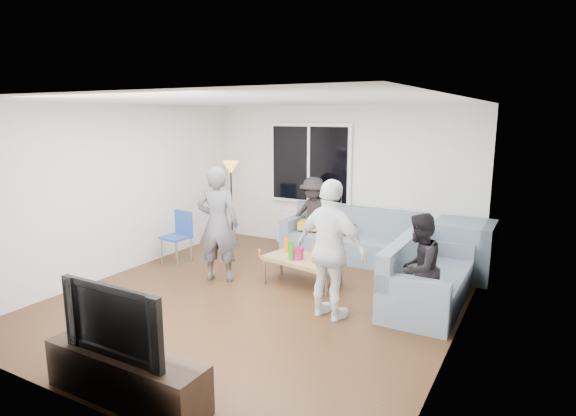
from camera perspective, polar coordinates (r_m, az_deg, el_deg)
The scene contains 31 objects.
floor at distance 6.51m, azimuth -3.40°, elevation -10.99°, with size 5.00×5.50×0.04m, color #56351C.
ceiling at distance 6.03m, azimuth -3.70°, elevation 12.94°, with size 5.00×5.50×0.04m, color white.
wall_back at distance 8.56m, azimuth 6.48°, elevation 3.52°, with size 5.00×0.04×2.60m, color silver.
wall_front at distance 4.14m, azimuth -24.71°, elevation -5.78°, with size 5.00×0.04×2.60m, color silver.
wall_left at distance 7.77m, azimuth -19.44°, elevation 2.16°, with size 0.04×5.50×2.60m, color silver.
wall_right at distance 5.25m, azimuth 20.36°, elevation -2.01°, with size 0.04×5.50×2.60m, color silver.
window_frame at distance 8.71m, azimuth 2.66°, elevation 5.37°, with size 1.62×0.06×1.47m, color white.
window_glass at distance 8.67m, azimuth 2.54°, elevation 5.34°, with size 1.50×0.02×1.35m, color black.
window_mullion at distance 8.67m, azimuth 2.51°, elevation 5.34°, with size 0.05×0.03×1.35m, color white.
radiator at distance 8.89m, azimuth 2.47°, elevation -2.64°, with size 1.30×0.12×0.62m, color silver.
potted_plant at distance 8.65m, azimuth 3.84°, elevation 0.27°, with size 0.19×0.16×0.35m, color #2A6227.
vase at distance 8.84m, azimuth 1.59°, elevation -0.07°, with size 0.17×0.17×0.17m, color silver.
sofa_back_section at distance 8.14m, azimuth 7.42°, elevation -3.19°, with size 2.30×0.85×0.85m, color slate, non-canonical shape.
sofa_right_section at distance 6.48m, azimuth 16.77°, elevation -7.37°, with size 0.85×2.00×0.85m, color slate, non-canonical shape.
sofa_corner at distance 7.68m, azimuth 20.39°, elevation -4.68°, with size 0.85×0.85×0.85m, color slate.
cushion_yellow at distance 8.39m, azimuth 2.68°, elevation -2.07°, with size 0.38×0.32×0.14m, color gold.
cushion_red at distance 8.23m, azimuth 6.55°, elevation -2.39°, with size 0.36×0.30×0.13m, color maroon.
coffee_table at distance 6.92m, azimuth 1.75°, elevation -7.64°, with size 1.10×0.60×0.40m, color #AB8253.
pitcher at distance 6.80m, azimuth 1.18°, elevation -5.48°, with size 0.17×0.17×0.17m, color #9B1C47.
side_chair at distance 8.05m, azimuth -13.38°, elevation -3.53°, with size 0.40×0.40×0.86m, color #24469E, non-canonical shape.
floor_lamp at distance 9.17m, azimuth -6.83°, elevation 0.73°, with size 0.32×0.32×1.56m, color orange, non-canonical shape.
player_left at distance 7.00m, azimuth -8.46°, elevation -1.95°, with size 0.62×0.41×1.71m, color #535358.
player_right at distance 5.66m, azimuth 5.22°, elevation -5.10°, with size 1.00×0.42×1.70m, color white.
spectator_right at distance 5.80m, azimuth 15.49°, elevation -7.05°, with size 0.64×0.50×1.32m, color black.
spectator_back at distance 8.38m, azimuth 3.06°, elevation -0.88°, with size 0.88×0.51×1.37m, color black.
tv_console at distance 4.55m, azimuth -18.95°, elevation -18.59°, with size 1.60×0.40×0.44m, color #302218.
television at distance 4.32m, azimuth -19.42°, elevation -12.35°, with size 1.10×0.14×0.64m, color black.
bottle_b at distance 6.73m, azimuth 0.35°, elevation -5.19°, with size 0.08×0.08×0.27m, color #238E19.
bottle_a at distance 7.09m, azimuth -0.24°, elevation -4.53°, with size 0.07×0.07×0.22m, color orange.
bottle_d at distance 6.68m, azimuth 3.16°, elevation -5.41°, with size 0.07×0.07×0.25m, color orange.
bottle_e at distance 6.79m, azimuth 4.55°, elevation -5.43°, with size 0.07×0.07×0.19m, color black.
Camera 1 is at (3.25, -5.07, 2.44)m, focal length 29.44 mm.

